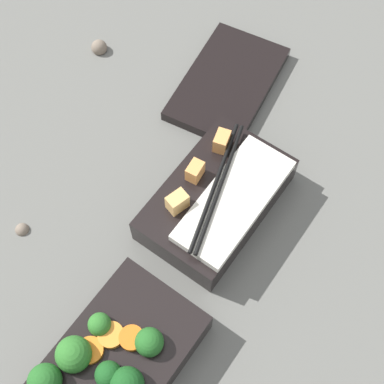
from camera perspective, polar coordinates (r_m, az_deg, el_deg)
name	(u,v)px	position (r m, az deg, el deg)	size (l,w,h in m)	color
ground_plane	(168,289)	(0.68, -2.63, -10.26)	(3.00, 3.00, 0.00)	slate
bento_tray_vegetable	(112,364)	(0.63, -8.53, -17.71)	(0.20, 0.12, 0.08)	black
bento_tray_rice	(218,199)	(0.69, 2.76, -0.73)	(0.20, 0.12, 0.07)	black
bento_lid	(228,83)	(0.82, 3.83, 11.49)	(0.20, 0.12, 0.02)	black
pebble_0	(99,48)	(0.88, -9.87, 14.95)	(0.02, 0.02, 0.02)	#7A6B5B
pebble_2	(21,229)	(0.73, -17.74, -3.73)	(0.02, 0.02, 0.02)	#7A6B5B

